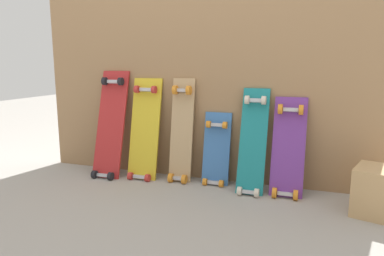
# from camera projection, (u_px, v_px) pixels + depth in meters

# --- Properties ---
(ground_plane) EXTENTS (12.00, 12.00, 0.00)m
(ground_plane) POSITION_uv_depth(u_px,v_px,m) (195.00, 179.00, 2.65)
(ground_plane) COLOR #9E9991
(plywood_wall_panel) EXTENTS (2.51, 0.04, 1.88)m
(plywood_wall_panel) POSITION_uv_depth(u_px,v_px,m) (198.00, 52.00, 2.55)
(plywood_wall_panel) COLOR #99724C
(plywood_wall_panel) RESTS_ON ground
(skateboard_red) EXTENTS (0.23, 0.30, 0.87)m
(skateboard_red) POSITION_uv_depth(u_px,v_px,m) (110.00, 128.00, 2.72)
(skateboard_red) COLOR #B22626
(skateboard_red) RESTS_ON ground
(skateboard_yellow) EXTENTS (0.23, 0.24, 0.82)m
(skateboard_yellow) POSITION_uv_depth(u_px,v_px,m) (144.00, 133.00, 2.66)
(skateboard_yellow) COLOR gold
(skateboard_yellow) RESTS_ON ground
(skateboard_natural) EXTENTS (0.17, 0.20, 0.81)m
(skateboard_natural) POSITION_uv_depth(u_px,v_px,m) (181.00, 134.00, 2.59)
(skateboard_natural) COLOR tan
(skateboard_natural) RESTS_ON ground
(skateboard_blue) EXTENTS (0.19, 0.17, 0.58)m
(skateboard_blue) POSITION_uv_depth(u_px,v_px,m) (216.00, 153.00, 2.54)
(skateboard_blue) COLOR #386BAD
(skateboard_blue) RESTS_ON ground
(skateboard_teal) EXTENTS (0.18, 0.29, 0.76)m
(skateboard_teal) POSITION_uv_depth(u_px,v_px,m) (253.00, 146.00, 2.38)
(skateboard_teal) COLOR #197A7F
(skateboard_teal) RESTS_ON ground
(skateboard_purple) EXTENTS (0.21, 0.26, 0.70)m
(skateboard_purple) POSITION_uv_depth(u_px,v_px,m) (288.00, 152.00, 2.32)
(skateboard_purple) COLOR #6B338C
(skateboard_purple) RESTS_ON ground
(wooden_crate) EXTENTS (0.34, 0.34, 0.27)m
(wooden_crate) POSITION_uv_depth(u_px,v_px,m) (381.00, 192.00, 2.01)
(wooden_crate) COLOR tan
(wooden_crate) RESTS_ON ground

